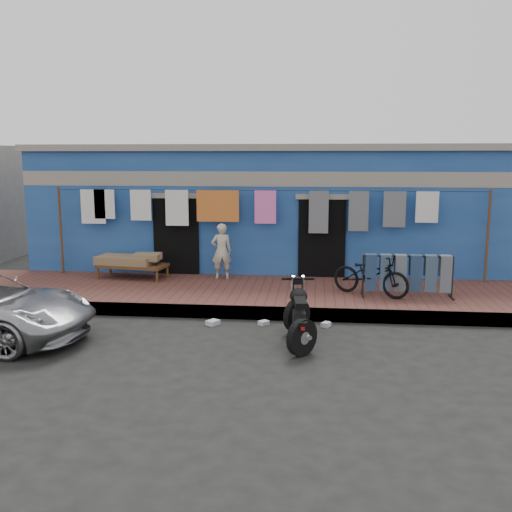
{
  "coord_description": "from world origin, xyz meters",
  "views": [
    {
      "loc": [
        1.14,
        -8.9,
        3.04
      ],
      "look_at": [
        0.0,
        2.0,
        1.15
      ],
      "focal_mm": 40.0,
      "sensor_mm": 36.0,
      "label": 1
    }
  ],
  "objects": [
    {
      "name": "sidewalk",
      "position": [
        0.0,
        3.0,
        0.12
      ],
      "size": [
        28.0,
        3.0,
        0.25
      ],
      "primitive_type": "cube",
      "color": "brown",
      "rests_on": "ground"
    },
    {
      "name": "seated_person",
      "position": [
        -1.02,
        4.03,
        0.9
      ],
      "size": [
        0.53,
        0.42,
        1.3
      ],
      "primitive_type": "imported",
      "rotation": [
        0.0,
        0.0,
        3.4
      ],
      "color": "beige",
      "rests_on": "sidewalk"
    },
    {
      "name": "litter_b",
      "position": [
        1.37,
        1.2,
        0.04
      ],
      "size": [
        0.19,
        0.21,
        0.08
      ],
      "primitive_type": "cube",
      "rotation": [
        0.0,
        0.0,
        1.07
      ],
      "color": "silver",
      "rests_on": "ground"
    },
    {
      "name": "motorcycle",
      "position": [
        0.91,
        0.23,
        0.51
      ],
      "size": [
        0.86,
        1.68,
        1.02
      ],
      "primitive_type": null,
      "rotation": [
        0.0,
        0.0,
        0.1
      ],
      "color": "black",
      "rests_on": "ground"
    },
    {
      "name": "curb",
      "position": [
        0.0,
        1.55,
        0.12
      ],
      "size": [
        28.0,
        0.1,
        0.25
      ],
      "primitive_type": "cube",
      "color": "gray",
      "rests_on": "ground"
    },
    {
      "name": "building",
      "position": [
        -0.0,
        6.99,
        1.69
      ],
      "size": [
        12.2,
        5.2,
        3.36
      ],
      "color": "navy",
      "rests_on": "ground"
    },
    {
      "name": "litter_c",
      "position": [
        -0.71,
        1.1,
        0.04
      ],
      "size": [
        0.27,
        0.28,
        0.09
      ],
      "primitive_type": "cube",
      "rotation": [
        0.0,
        0.0,
        0.97
      ],
      "color": "silver",
      "rests_on": "ground"
    },
    {
      "name": "ground",
      "position": [
        0.0,
        0.0,
        0.0
      ],
      "size": [
        80.0,
        80.0,
        0.0
      ],
      "primitive_type": "plane",
      "color": "black",
      "rests_on": "ground"
    },
    {
      "name": "charpoy",
      "position": [
        -3.11,
        3.86,
        0.53
      ],
      "size": [
        1.89,
        1.24,
        0.56
      ],
      "primitive_type": null,
      "rotation": [
        0.0,
        0.0,
        -0.14
      ],
      "color": "brown",
      "rests_on": "sidewalk"
    },
    {
      "name": "jeans_rack",
      "position": [
        3.02,
        2.65,
        0.7
      ],
      "size": [
        1.87,
        0.38,
        0.9
      ],
      "primitive_type": null,
      "rotation": [
        0.0,
        0.0,
        0.0
      ],
      "color": "black",
      "rests_on": "sidewalk"
    },
    {
      "name": "litter_a",
      "position": [
        0.23,
        1.2,
        0.04
      ],
      "size": [
        0.22,
        0.22,
        0.08
      ],
      "primitive_type": "cube",
      "rotation": [
        0.0,
        0.0,
        0.78
      ],
      "color": "silver",
      "rests_on": "ground"
    },
    {
      "name": "clothesline",
      "position": [
        -0.46,
        4.25,
        1.82
      ],
      "size": [
        10.06,
        0.06,
        2.1
      ],
      "color": "brown",
      "rests_on": "sidewalk"
    },
    {
      "name": "bicycle",
      "position": [
        2.29,
        2.71,
        0.78
      ],
      "size": [
        1.71,
        1.3,
        1.06
      ],
      "primitive_type": "imported",
      "rotation": [
        0.0,
        0.0,
        1.06
      ],
      "color": "black",
      "rests_on": "sidewalk"
    }
  ]
}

